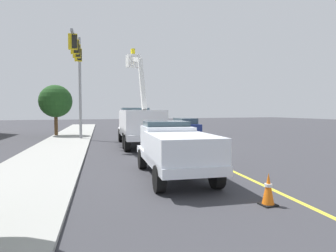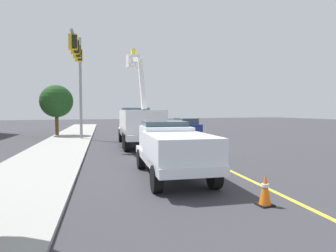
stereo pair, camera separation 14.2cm
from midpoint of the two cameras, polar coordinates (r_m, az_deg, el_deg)
ground at (r=20.87m, az=1.52°, el=-3.78°), size 120.00×120.00×0.00m
sidewalk_far_side at (r=20.38m, az=-20.68°, el=-3.99°), size 59.96×11.38×0.12m
lane_centre_stripe at (r=20.87m, az=1.52°, el=-3.77°), size 49.59×6.67×0.01m
utility_bucket_truck at (r=20.81m, az=-5.91°, el=0.65°), size 8.46×3.55×7.06m
service_pickup_truck at (r=10.88m, az=0.89°, el=-4.30°), size 5.83×2.81×2.06m
passing_minivan at (r=29.77m, az=3.29°, el=0.19°), size 5.01×2.51×1.69m
traffic_cone_leading at (r=8.30m, az=18.60°, el=-11.68°), size 0.40×0.40×0.88m
traffic_cone_mid_front at (r=24.78m, az=-2.31°, el=-1.68°), size 0.40×0.40×0.87m
traffic_signal_mast at (r=23.56m, az=-17.42°, el=11.33°), size 6.92×1.19×8.54m
street_tree_right at (r=29.49m, az=-21.32°, el=4.53°), size 3.05×3.05×4.88m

